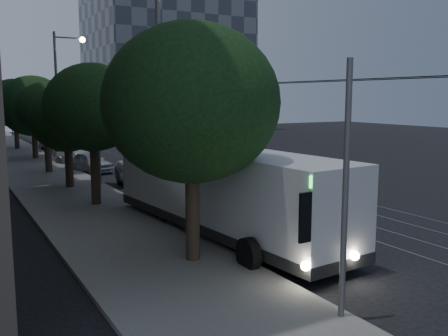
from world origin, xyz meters
TOP-DOWN VIEW (x-y plane):
  - ground at (0.00, 0.00)m, footprint 120.00×120.00m
  - sidewalk at (-7.50, 20.00)m, footprint 5.00×90.00m
  - tram_rails at (2.50, 20.00)m, footprint 4.52×90.00m
  - overhead_wires at (-4.97, 20.00)m, footprint 2.23×90.00m
  - building_distant_right at (18.00, 55.00)m, footprint 22.00×18.00m
  - trolleybus at (-4.10, -1.98)m, footprint 3.70×12.66m
  - pickup_silver at (-2.91, 8.00)m, footprint 3.59×6.80m
  - car_white_a at (-4.30, 15.98)m, footprint 2.61×4.31m
  - car_white_b at (-4.30, 19.50)m, footprint 3.35×4.63m
  - car_white_c at (-2.86, 29.00)m, footprint 1.56×4.26m
  - car_white_d at (-3.88, 32.69)m, footprint 1.85×3.71m
  - tree_0 at (-6.50, -4.65)m, footprint 5.34×5.34m
  - tree_1 at (-6.94, 4.86)m, footprint 4.50×4.50m
  - tree_2 at (-7.00, 10.13)m, footprint 4.15×4.15m
  - tree_3 at (-7.00, 16.37)m, footprint 3.90×3.90m
  - tree_4 at (-6.50, 24.95)m, footprint 5.44×5.44m
  - tree_5 at (-6.80, 33.79)m, footprint 5.19×5.19m
  - streetlamp_near at (-5.01, 0.52)m, footprint 2.46×0.44m
  - streetlamp_far at (-4.79, 21.73)m, footprint 2.42×0.44m

SIDE VIEW (x-z plane):
  - ground at x=0.00m, z-range 0.00..0.00m
  - tram_rails at x=2.50m, z-range 0.00..0.02m
  - sidewalk at x=-7.50m, z-range 0.00..0.15m
  - car_white_d at x=-3.88m, z-range 0.00..1.22m
  - car_white_b at x=-4.30m, z-range 0.00..1.25m
  - car_white_a at x=-4.30m, z-range 0.00..1.37m
  - car_white_c at x=-2.86m, z-range 0.00..1.39m
  - pickup_silver at x=-2.91m, z-range 0.00..1.82m
  - trolleybus at x=-4.10m, z-range -1.08..4.55m
  - overhead_wires at x=-4.97m, z-range 0.47..6.47m
  - tree_2 at x=-7.00m, z-range 1.04..6.89m
  - tree_3 at x=-7.00m, z-range 1.27..7.38m
  - tree_4 at x=-6.50m, z-range 0.96..7.81m
  - tree_5 at x=-6.80m, z-range 1.07..7.92m
  - tree_1 at x=-6.94m, z-range 1.30..8.00m
  - tree_0 at x=-6.50m, z-range 1.27..8.65m
  - streetlamp_far at x=-4.79m, z-range 1.02..11.03m
  - streetlamp_near at x=-5.01m, z-range 1.03..11.20m
  - building_distant_right at x=18.00m, z-range 0.00..24.00m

